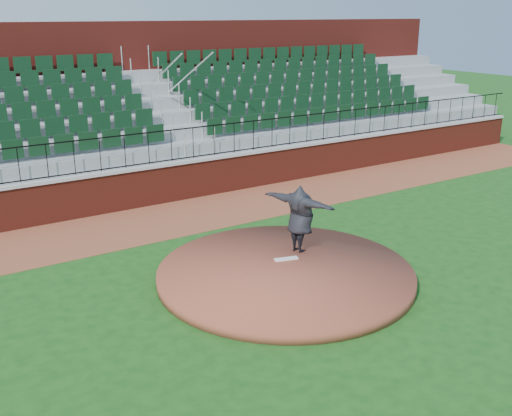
% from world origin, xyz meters
% --- Properties ---
extents(ground, '(90.00, 90.00, 0.00)m').
position_xyz_m(ground, '(0.00, 0.00, 0.00)').
color(ground, '#174814').
rests_on(ground, ground).
extents(warning_track, '(34.00, 3.20, 0.01)m').
position_xyz_m(warning_track, '(0.00, 5.40, 0.01)').
color(warning_track, brown).
rests_on(warning_track, ground).
extents(field_wall, '(34.00, 0.35, 1.20)m').
position_xyz_m(field_wall, '(0.00, 7.00, 0.60)').
color(field_wall, maroon).
rests_on(field_wall, ground).
extents(wall_cap, '(34.00, 0.45, 0.10)m').
position_xyz_m(wall_cap, '(0.00, 7.00, 1.25)').
color(wall_cap, '#B7B7B7').
rests_on(wall_cap, field_wall).
extents(wall_railing, '(34.00, 0.05, 1.00)m').
position_xyz_m(wall_railing, '(0.00, 7.00, 1.80)').
color(wall_railing, black).
rests_on(wall_railing, wall_cap).
extents(seating_stands, '(34.00, 5.10, 4.60)m').
position_xyz_m(seating_stands, '(0.00, 9.72, 2.30)').
color(seating_stands, gray).
rests_on(seating_stands, ground).
extents(concourse_wall, '(34.00, 0.50, 5.50)m').
position_xyz_m(concourse_wall, '(0.00, 12.52, 2.75)').
color(concourse_wall, maroon).
rests_on(concourse_wall, ground).
extents(pitchers_mound, '(5.84, 5.84, 0.25)m').
position_xyz_m(pitchers_mound, '(-0.13, 0.07, 0.12)').
color(pitchers_mound, brown).
rests_on(pitchers_mound, ground).
extents(pitching_rubber, '(0.58, 0.29, 0.04)m').
position_xyz_m(pitching_rubber, '(0.21, 0.51, 0.27)').
color(pitching_rubber, white).
rests_on(pitching_rubber, pitchers_mound).
extents(pitcher, '(1.10, 2.12, 1.67)m').
position_xyz_m(pitcher, '(0.80, 0.78, 1.08)').
color(pitcher, black).
rests_on(pitcher, pitchers_mound).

